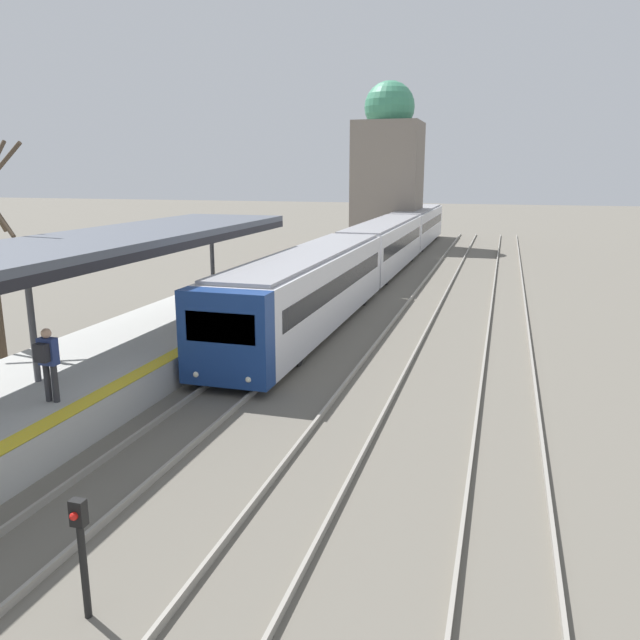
{
  "coord_description": "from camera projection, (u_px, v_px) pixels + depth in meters",
  "views": [
    {
      "loc": [
        6.9,
        -0.78,
        5.83
      ],
      "look_at": [
        1.82,
        16.45,
        1.55
      ],
      "focal_mm": 35.0,
      "sensor_mm": 36.0,
      "label": 1
    }
  ],
  "objects": [
    {
      "name": "person_on_platform",
      "position": [
        48.0,
        359.0,
        13.51
      ],
      "size": [
        0.4,
        0.4,
        1.66
      ],
      "color": "#2D2D33",
      "rests_on": "station_platform"
    },
    {
      "name": "signal_post_near",
      "position": [
        81.0,
        545.0,
        8.13
      ],
      "size": [
        0.2,
        0.21,
        1.73
      ],
      "color": "black",
      "rests_on": "ground_plane"
    },
    {
      "name": "distant_domed_building",
      "position": [
        388.0,
        171.0,
        48.79
      ],
      "size": [
        5.01,
        5.01,
        12.59
      ],
      "color": "slate",
      "rests_on": "ground_plane"
    },
    {
      "name": "platform_canopy",
      "position": [
        26.0,
        254.0,
        14.39
      ],
      "size": [
        4.0,
        24.15,
        3.22
      ],
      "color": "#4C515B",
      "rests_on": "station_platform"
    },
    {
      "name": "train_near",
      "position": [
        383.0,
        244.0,
        36.97
      ],
      "size": [
        2.53,
        44.56,
        2.94
      ],
      "color": "navy",
      "rests_on": "ground_plane"
    }
  ]
}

